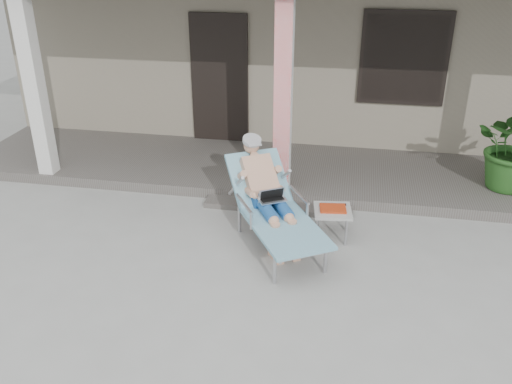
# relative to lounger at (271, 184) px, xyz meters

# --- Properties ---
(ground) EXTENTS (60.00, 60.00, 0.00)m
(ground) POSITION_rel_lounger_xyz_m (-0.02, -1.07, -0.74)
(ground) COLOR #9E9E99
(ground) RESTS_ON ground
(house) EXTENTS (10.40, 5.40, 3.30)m
(house) POSITION_rel_lounger_xyz_m (-0.02, 5.42, 0.93)
(house) COLOR gray
(house) RESTS_ON ground
(porch_deck) EXTENTS (10.00, 2.00, 0.15)m
(porch_deck) POSITION_rel_lounger_xyz_m (-0.02, 1.93, -0.67)
(porch_deck) COLOR #605B56
(porch_deck) RESTS_ON ground
(porch_step) EXTENTS (2.00, 0.30, 0.07)m
(porch_step) POSITION_rel_lounger_xyz_m (-0.02, 0.78, -0.70)
(porch_step) COLOR #605B56
(porch_step) RESTS_ON ground
(lounger) EXTENTS (1.50, 1.88, 1.20)m
(lounger) POSITION_rel_lounger_xyz_m (0.00, 0.00, 0.00)
(lounger) COLOR #B7B7BC
(lounger) RESTS_ON ground
(side_table) EXTENTS (0.50, 0.50, 0.40)m
(side_table) POSITION_rel_lounger_xyz_m (0.73, 0.19, -0.40)
(side_table) COLOR #AAAAA6
(side_table) RESTS_ON ground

